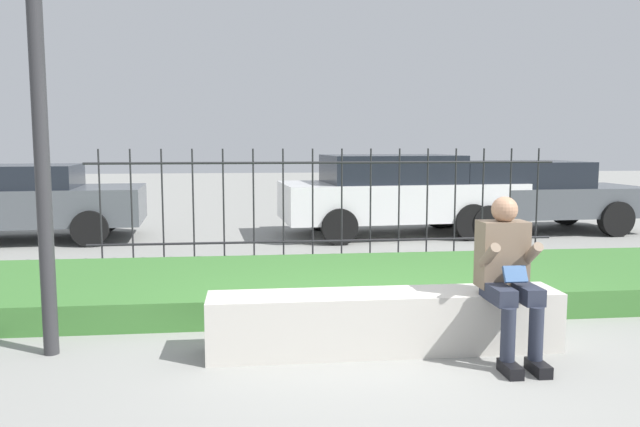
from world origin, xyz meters
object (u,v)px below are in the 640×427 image
object	(u,v)px
stone_bench	(385,325)
person_seated_reader	(507,270)
car_parked_center	(397,193)
car_parked_right	(521,194)
car_parked_left	(17,200)
street_lamp	(37,63)

from	to	relation	value
stone_bench	person_seated_reader	world-z (taller)	person_seated_reader
person_seated_reader	car_parked_center	xyz separation A→B (m)	(0.69, 6.61, 0.07)
person_seated_reader	car_parked_right	size ratio (longest dim) A/B	0.28
car_parked_center	car_parked_left	xyz separation A→B (m)	(-6.74, 0.05, -0.07)
person_seated_reader	car_parked_left	bearing A→B (deg)	132.19
car_parked_left	person_seated_reader	bearing A→B (deg)	-52.48
stone_bench	street_lamp	xyz separation A→B (m)	(-2.73, 0.23, 2.12)
stone_bench	car_parked_center	distance (m)	6.57
stone_bench	car_parked_right	world-z (taller)	car_parked_right
person_seated_reader	car_parked_center	size ratio (longest dim) A/B	0.29
person_seated_reader	car_parked_right	xyz separation A→B (m)	(3.15, 6.73, 0.01)
car_parked_left	stone_bench	bearing A→B (deg)	-55.98
car_parked_right	car_parked_center	bearing A→B (deg)	179.59
person_seated_reader	car_parked_left	xyz separation A→B (m)	(-6.04, 6.67, 0.00)
person_seated_reader	car_parked_center	distance (m)	6.65
stone_bench	car_parked_right	bearing A→B (deg)	57.74
person_seated_reader	car_parked_left	world-z (taller)	car_parked_left
car_parked_center	stone_bench	bearing A→B (deg)	-108.84
stone_bench	car_parked_center	xyz separation A→B (m)	(1.62, 6.34, 0.56)
street_lamp	car_parked_right	bearing A→B (deg)	42.44
stone_bench	car_parked_left	bearing A→B (deg)	128.69
car_parked_left	car_parked_center	bearing A→B (deg)	-5.11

